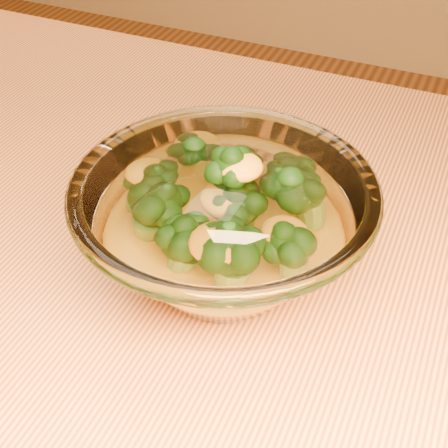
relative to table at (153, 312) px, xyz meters
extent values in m
cube|color=#DE8642|center=(0.00, 0.00, 0.08)|extent=(1.20, 0.80, 0.04)
cylinder|color=brown|center=(-0.54, 0.34, -0.30)|extent=(0.06, 0.06, 0.71)
ellipsoid|color=white|center=(0.09, -0.01, 0.11)|extent=(0.11, 0.11, 0.02)
torus|color=white|center=(0.09, -0.01, 0.20)|extent=(0.25, 0.25, 0.01)
ellipsoid|color=gold|center=(0.09, -0.01, 0.13)|extent=(0.14, 0.14, 0.04)
camera|label=1|loc=(0.24, -0.37, 0.49)|focal=50.00mm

